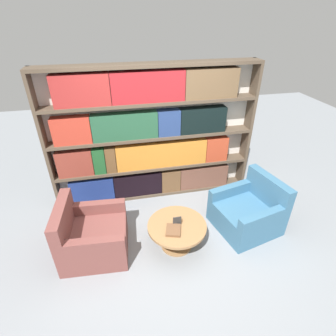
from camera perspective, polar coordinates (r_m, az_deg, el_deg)
The scene contains 7 objects.
ground_plane at distance 3.91m, azimuth 1.11°, elevation -17.99°, with size 14.00×14.00×0.00m, color gray.
bookshelf at distance 4.40m, azimuth -3.92°, elevation 6.64°, with size 3.42×0.30×2.30m.
armchair_left at distance 3.89m, azimuth -16.35°, elevation -14.05°, with size 0.93×0.91×0.82m.
armchair_right at distance 4.29m, azimuth 17.09°, elevation -9.11°, with size 1.04×1.02×0.82m.
coffee_table at distance 3.81m, azimuth 1.95°, elevation -13.47°, with size 0.83×0.83×0.39m.
table_sign at distance 3.69m, azimuth 1.99°, elevation -11.60°, with size 0.12×0.06×0.14m.
stray_book at distance 3.63m, azimuth 1.16°, elevation -13.38°, with size 0.25×0.27×0.04m.
Camera 1 is at (-0.61, -2.47, 2.97)m, focal length 28.00 mm.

